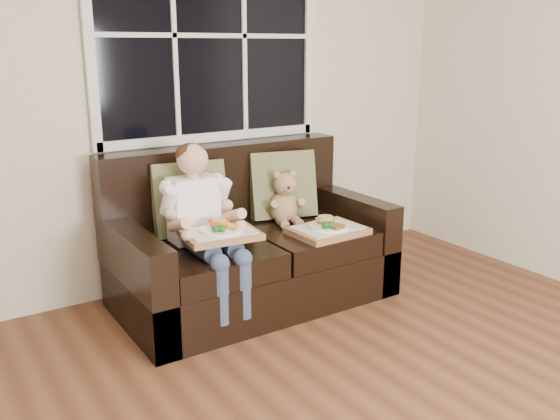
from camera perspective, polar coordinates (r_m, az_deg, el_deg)
room_walls at (r=1.85m, az=20.93°, el=14.64°), size 4.52×5.02×2.71m
window_back at (r=4.01m, az=-6.81°, el=16.33°), size 1.62×0.04×1.37m
loveseat at (r=3.82m, az=-3.07°, el=-4.02°), size 1.70×0.92×0.96m
pillow_left at (r=3.71m, az=-8.71°, el=1.11°), size 0.48×0.27×0.47m
pillow_right at (r=4.03m, az=0.23°, el=2.44°), size 0.49×0.31×0.46m
child at (r=3.45m, az=-7.58°, el=-0.27°), size 0.41×0.60×0.92m
teddy_bear at (r=3.93m, az=0.48°, el=0.90°), size 0.25×0.29×0.36m
tray_left at (r=3.35m, az=-5.75°, el=-2.15°), size 0.45×0.36×0.10m
tray_right at (r=3.72m, az=4.61°, el=-1.84°), size 0.46×0.36×0.10m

